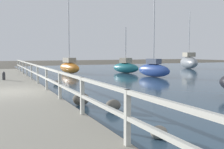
{
  "coord_description": "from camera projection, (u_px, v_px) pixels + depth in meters",
  "views": [
    {
      "loc": [
        -0.52,
        -12.29,
        1.99
      ],
      "look_at": [
        3.99,
        -2.29,
        1.1
      ],
      "focal_mm": 42.0,
      "sensor_mm": 36.0,
      "label": 1
    }
  ],
  "objects": [
    {
      "name": "boulder_downstream",
      "position": [
        159.0,
        132.0,
        6.1
      ],
      "size": [
        0.41,
        0.37,
        0.31
      ],
      "color": "gray",
      "rests_on": "ground"
    },
    {
      "name": "sailboat_blue",
      "position": [
        154.0,
        69.0,
        22.03
      ],
      "size": [
        1.56,
        3.71,
        7.23
      ],
      "rotation": [
        0.0,
        0.0,
        0.18
      ],
      "color": "#2D4C9E",
      "rests_on": "water_surface"
    },
    {
      "name": "sailboat_teal",
      "position": [
        126.0,
        67.0,
        26.38
      ],
      "size": [
        2.16,
        3.64,
        4.58
      ],
      "rotation": [
        0.0,
        0.0,
        0.28
      ],
      "color": "#1E707A",
      "rests_on": "water_surface"
    },
    {
      "name": "railing",
      "position": [
        46.0,
        75.0,
        12.15
      ],
      "size": [
        0.1,
        32.5,
        1.04
      ],
      "color": "beige",
      "rests_on": "dock_walkway"
    },
    {
      "name": "boulder_far_strip",
      "position": [
        81.0,
        99.0,
        10.03
      ],
      "size": [
        0.64,
        0.58,
        0.48
      ],
      "color": "#666056",
      "rests_on": "ground"
    },
    {
      "name": "mooring_bollard",
      "position": [
        4.0,
        76.0,
        16.63
      ],
      "size": [
        0.19,
        0.19,
        0.54
      ],
      "color": "#333338",
      "rests_on": "dock_walkway"
    },
    {
      "name": "sailboat_gray",
      "position": [
        189.0,
        62.0,
        34.24
      ],
      "size": [
        3.45,
        5.55,
        7.34
      ],
      "rotation": [
        0.0,
        0.0,
        -0.39
      ],
      "color": "gray",
      "rests_on": "water_surface"
    },
    {
      "name": "boulder_near_dock",
      "position": [
        56.0,
        83.0,
        16.56
      ],
      "size": [
        0.37,
        0.33,
        0.28
      ],
      "color": "slate",
      "rests_on": "ground"
    },
    {
      "name": "sailboat_orange",
      "position": [
        69.0,
        67.0,
        25.99
      ],
      "size": [
        1.64,
        4.24,
        7.24
      ],
      "rotation": [
        0.0,
        0.0,
        0.12
      ],
      "color": "orange",
      "rests_on": "water_surface"
    },
    {
      "name": "dock_walkway",
      "position": [
        8.0,
        95.0,
        11.53
      ],
      "size": [
        3.56,
        36.0,
        0.29
      ],
      "color": "gray",
      "rests_on": "ground"
    },
    {
      "name": "ground_plane",
      "position": [
        8.0,
        98.0,
        11.54
      ],
      "size": [
        120.0,
        120.0,
        0.0
      ],
      "primitive_type": "plane",
      "color": "#4C473D"
    },
    {
      "name": "boulder_upstream",
      "position": [
        113.0,
        105.0,
        9.03
      ],
      "size": [
        0.53,
        0.48,
        0.4
      ],
      "color": "#666056",
      "rests_on": "ground"
    }
  ]
}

